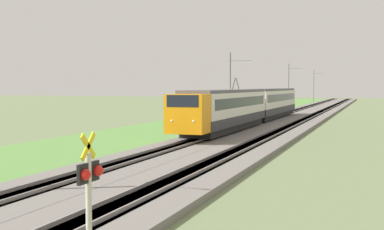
{
  "coord_description": "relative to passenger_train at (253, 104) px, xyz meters",
  "views": [
    {
      "loc": [
        -7.57,
        -12.54,
        4.32
      ],
      "look_at": [
        28.7,
        0.0,
        2.24
      ],
      "focal_mm": 50.0,
      "sensor_mm": 36.0,
      "label": 1
    }
  ],
  "objects": [
    {
      "name": "ballast_main",
      "position": [
        1.46,
        0.0,
        -2.24
      ],
      "size": [
        240.0,
        4.4,
        0.3
      ],
      "color": "slate",
      "rests_on": "ground"
    },
    {
      "name": "ballast_adjacent",
      "position": [
        1.46,
        -4.38,
        -2.24
      ],
      "size": [
        240.0,
        4.4,
        0.3
      ],
      "color": "slate",
      "rests_on": "ground"
    },
    {
      "name": "track_main",
      "position": [
        1.46,
        0.0,
        -2.23
      ],
      "size": [
        240.0,
        1.57,
        0.45
      ],
      "color": "#4C4238",
      "rests_on": "ground"
    },
    {
      "name": "track_adjacent",
      "position": [
        1.46,
        -4.38,
        -2.23
      ],
      "size": [
        240.0,
        1.57,
        0.45
      ],
      "color": "#4C4238",
      "rests_on": "ground"
    },
    {
      "name": "grass_verge",
      "position": [
        1.46,
        5.33,
        -2.33
      ],
      "size": [
        240.0,
        13.8,
        0.12
      ],
      "color": "#5B8E42",
      "rests_on": "ground"
    },
    {
      "name": "passenger_train",
      "position": [
        0.0,
        0.0,
        0.0
      ],
      "size": [
        43.22,
        2.92,
        5.09
      ],
      "rotation": [
        0.0,
        0.0,
        3.14
      ],
      "color": "orange",
      "rests_on": "ground"
    },
    {
      "name": "crossing_signal_far",
      "position": [
        -47.81,
        -7.73,
        -0.25
      ],
      "size": [
        0.7,
        0.23,
        3.5
      ],
      "rotation": [
        0.0,
        0.0,
        -1.57
      ],
      "color": "beige",
      "rests_on": "ground"
    },
    {
      "name": "catenary_mast_mid",
      "position": [
        1.25,
        2.78,
        1.76
      ],
      "size": [
        0.22,
        2.56,
        8.02
      ],
      "color": "slate",
      "rests_on": "ground"
    },
    {
      "name": "catenary_mast_far",
      "position": [
        42.79,
        2.78,
        1.99
      ],
      "size": [
        0.22,
        2.56,
        8.47
      ],
      "color": "slate",
      "rests_on": "ground"
    },
    {
      "name": "catenary_mast_distant",
      "position": [
        84.34,
        2.78,
        1.99
      ],
      "size": [
        0.22,
        2.56,
        8.48
      ],
      "color": "slate",
      "rests_on": "ground"
    }
  ]
}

